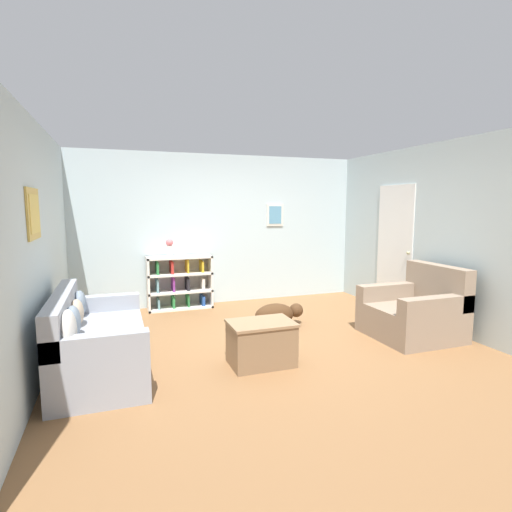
{
  "coord_description": "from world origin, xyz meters",
  "views": [
    {
      "loc": [
        -1.77,
        -4.62,
        1.73
      ],
      "look_at": [
        0.0,
        0.4,
        1.05
      ],
      "focal_mm": 28.0,
      "sensor_mm": 36.0,
      "label": 1
    }
  ],
  "objects_px": {
    "coffee_table": "(261,342)",
    "dog": "(277,315)",
    "recliner_chair": "(415,312)",
    "vase": "(170,247)",
    "couch": "(95,343)",
    "bookshelf": "(180,282)"
  },
  "relations": [
    {
      "from": "dog",
      "to": "vase",
      "type": "bearing_deg",
      "value": 131.69
    },
    {
      "from": "couch",
      "to": "coffee_table",
      "type": "bearing_deg",
      "value": -11.27
    },
    {
      "from": "bookshelf",
      "to": "recliner_chair",
      "type": "bearing_deg",
      "value": -42.71
    },
    {
      "from": "recliner_chair",
      "to": "vase",
      "type": "bearing_deg",
      "value": 139.13
    },
    {
      "from": "coffee_table",
      "to": "bookshelf",
      "type": "bearing_deg",
      "value": 99.71
    },
    {
      "from": "bookshelf",
      "to": "coffee_table",
      "type": "relative_size",
      "value": 1.52
    },
    {
      "from": "couch",
      "to": "dog",
      "type": "bearing_deg",
      "value": 20.39
    },
    {
      "from": "couch",
      "to": "vase",
      "type": "distance_m",
      "value": 2.69
    },
    {
      "from": "couch",
      "to": "vase",
      "type": "relative_size",
      "value": 5.88
    },
    {
      "from": "recliner_chair",
      "to": "coffee_table",
      "type": "height_order",
      "value": "recliner_chair"
    },
    {
      "from": "vase",
      "to": "recliner_chair",
      "type": "bearing_deg",
      "value": -40.87
    },
    {
      "from": "recliner_chair",
      "to": "vase",
      "type": "distance_m",
      "value": 3.86
    },
    {
      "from": "dog",
      "to": "coffee_table",
      "type": "bearing_deg",
      "value": -119.4
    },
    {
      "from": "coffee_table",
      "to": "recliner_chair",
      "type": "bearing_deg",
      "value": 5.39
    },
    {
      "from": "recliner_chair",
      "to": "couch",
      "type": "bearing_deg",
      "value": 178.18
    },
    {
      "from": "bookshelf",
      "to": "coffee_table",
      "type": "height_order",
      "value": "bookshelf"
    },
    {
      "from": "coffee_table",
      "to": "couch",
      "type": "bearing_deg",
      "value": 168.73
    },
    {
      "from": "dog",
      "to": "couch",
      "type": "bearing_deg",
      "value": -159.61
    },
    {
      "from": "coffee_table",
      "to": "dog",
      "type": "xyz_separation_m",
      "value": [
        0.69,
        1.22,
        -0.08
      ]
    },
    {
      "from": "recliner_chair",
      "to": "dog",
      "type": "bearing_deg",
      "value": 147.01
    },
    {
      "from": "couch",
      "to": "bookshelf",
      "type": "bearing_deg",
      "value": 62.66
    },
    {
      "from": "couch",
      "to": "recliner_chair",
      "type": "height_order",
      "value": "recliner_chair"
    }
  ]
}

